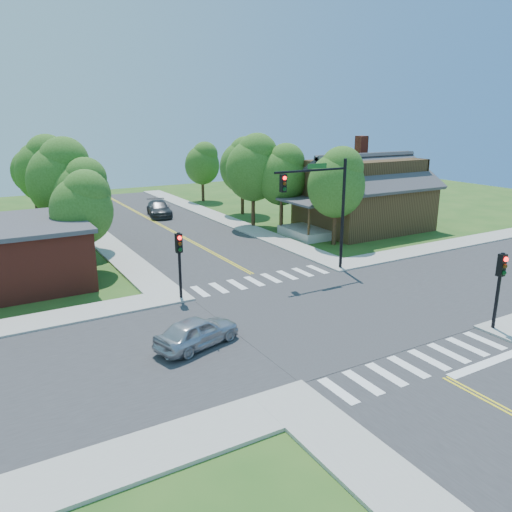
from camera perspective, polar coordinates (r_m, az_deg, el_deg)
ground at (r=25.93m, az=7.88°, el=-6.56°), size 100.00×100.00×0.00m
road_ns at (r=25.92m, az=7.88°, el=-6.52°), size 10.00×90.00×0.04m
road_ew at (r=25.92m, az=7.88°, el=-6.51°), size 90.00×10.00×0.04m
intersection_patch at (r=25.93m, az=7.88°, el=-6.56°), size 10.20×10.20×0.06m
sidewalk_ne at (r=47.31m, az=11.29°, el=3.66°), size 40.00×40.00×0.14m
crosswalk_north at (r=30.69m, az=0.77°, el=-2.71°), size 8.85×2.00×0.01m
crosswalk_south at (r=21.85m, az=18.10°, el=-11.57°), size 8.85×2.00×0.01m
centerline at (r=25.91m, az=7.89°, el=-6.46°), size 0.30×90.00×0.01m
stop_bar at (r=22.94m, az=25.00°, el=-11.09°), size 4.60×0.45×0.09m
signal_mast_ne at (r=31.20m, az=7.60°, el=6.56°), size 5.30×0.42×7.20m
signal_pole_se at (r=25.44m, az=26.14°, el=-2.16°), size 0.34×0.42×3.80m
signal_pole_nw at (r=27.03m, az=-8.75°, el=0.31°), size 0.34×0.42×3.80m
house_ne at (r=45.11m, az=12.16°, el=7.23°), size 13.05×8.80×7.11m
tree_e_a at (r=38.73m, az=9.31°, el=8.46°), size 4.46×4.24×7.59m
tree_e_b at (r=43.85m, az=3.10°, el=9.42°), size 4.42×4.20×7.51m
tree_e_c at (r=50.64m, az=-1.48°, el=10.51°), size 4.58×4.35×7.78m
tree_e_d at (r=58.91m, az=-6.08°, el=10.59°), size 4.04×3.84×6.87m
tree_w_a at (r=33.12m, az=-19.19°, el=5.43°), size 3.89×3.69×6.61m
tree_w_b at (r=39.83m, az=-21.30°, el=8.51°), size 4.90×4.66×8.33m
tree_w_c at (r=47.28m, az=-22.93°, el=9.29°), size 4.86×4.62×8.27m
tree_w_d at (r=56.23m, az=-24.14°, el=9.18°), size 4.14×3.93×7.03m
tree_house at (r=44.52m, az=-0.20°, el=10.24°), size 4.90×4.65×8.33m
tree_bldg at (r=38.24m, az=-19.17°, el=7.07°), size 4.09×3.88×6.95m
car_silver at (r=22.12m, az=-6.75°, el=-8.68°), size 3.74×4.82×1.35m
car_dgrey at (r=50.86m, az=-11.02°, el=5.29°), size 4.05×5.90×1.48m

